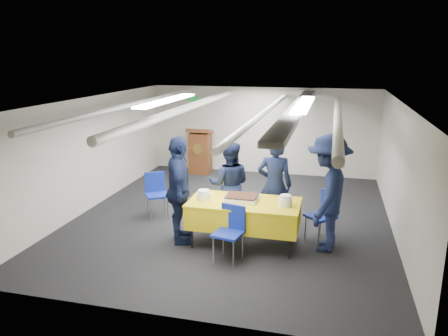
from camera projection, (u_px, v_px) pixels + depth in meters
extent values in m
plane|color=black|center=(232.00, 217.00, 8.66)|extent=(7.00, 7.00, 0.00)
cube|color=beige|center=(262.00, 131.00, 11.64)|extent=(6.00, 0.02, 2.30)
cube|color=beige|center=(93.00, 153.00, 9.07)|extent=(0.02, 7.00, 2.30)
cube|color=beige|center=(398.00, 171.00, 7.66)|extent=(0.02, 7.00, 2.30)
cube|color=white|center=(233.00, 101.00, 8.08)|extent=(6.00, 7.00, 0.02)
cylinder|color=silver|center=(134.00, 104.00, 8.58)|extent=(0.10, 6.90, 0.10)
cylinder|color=silver|center=(187.00, 108.00, 8.33)|extent=(0.14, 6.90, 0.14)
cylinder|color=silver|center=(265.00, 112.00, 7.98)|extent=(0.10, 6.90, 0.10)
cylinder|color=silver|center=(338.00, 117.00, 7.69)|extent=(0.14, 6.90, 0.14)
cube|color=gray|center=(298.00, 108.00, 7.82)|extent=(0.28, 6.90, 0.08)
cube|color=white|center=(167.00, 100.00, 8.39)|extent=(0.25, 2.60, 0.04)
cube|color=white|center=(304.00, 104.00, 7.78)|extent=(0.25, 2.60, 0.04)
cube|color=#0C591E|center=(194.00, 99.00, 11.87)|extent=(0.30, 0.04, 0.12)
cylinder|color=black|center=(192.00, 238.00, 7.23)|extent=(0.04, 0.04, 0.36)
cylinder|color=black|center=(289.00, 248.00, 6.85)|extent=(0.04, 0.04, 0.36)
cylinder|color=black|center=(204.00, 223.00, 7.89)|extent=(0.04, 0.04, 0.36)
cylinder|color=black|center=(293.00, 231.00, 7.51)|extent=(0.04, 0.04, 0.36)
cube|color=yellow|center=(244.00, 214.00, 7.28)|extent=(1.82, 0.92, 0.39)
cube|color=yellow|center=(244.00, 202.00, 7.22)|extent=(1.84, 0.94, 0.03)
cube|color=white|center=(242.00, 198.00, 7.27)|extent=(0.52, 0.42, 0.06)
cube|color=black|center=(242.00, 196.00, 7.26)|extent=(0.50, 0.40, 0.03)
sphere|color=#103398|center=(226.00, 198.00, 7.14)|extent=(0.04, 0.04, 0.04)
sphere|color=#103398|center=(231.00, 192.00, 7.49)|extent=(0.04, 0.04, 0.04)
sphere|color=#103398|center=(232.00, 199.00, 7.11)|extent=(0.04, 0.04, 0.04)
sphere|color=#103398|center=(237.00, 192.00, 7.47)|extent=(0.04, 0.04, 0.04)
sphere|color=#103398|center=(239.00, 199.00, 7.09)|extent=(0.04, 0.04, 0.04)
sphere|color=#103398|center=(244.00, 193.00, 7.44)|extent=(0.04, 0.04, 0.04)
sphere|color=#103398|center=(246.00, 200.00, 7.06)|extent=(0.04, 0.04, 0.04)
sphere|color=#103398|center=(251.00, 193.00, 7.41)|extent=(0.04, 0.04, 0.04)
sphere|color=#103398|center=(253.00, 201.00, 7.03)|extent=(0.04, 0.04, 0.04)
sphere|color=#103398|center=(257.00, 194.00, 7.39)|extent=(0.04, 0.04, 0.04)
sphere|color=#103398|center=(226.00, 196.00, 7.23)|extent=(0.04, 0.04, 0.04)
sphere|color=#103398|center=(256.00, 199.00, 7.12)|extent=(0.04, 0.04, 0.04)
sphere|color=#103398|center=(227.00, 195.00, 7.32)|extent=(0.04, 0.04, 0.04)
sphere|color=#103398|center=(257.00, 197.00, 7.20)|extent=(0.04, 0.04, 0.04)
sphere|color=#103398|center=(228.00, 193.00, 7.41)|extent=(0.04, 0.04, 0.04)
sphere|color=#103398|center=(258.00, 195.00, 7.29)|extent=(0.04, 0.04, 0.04)
cylinder|color=white|center=(204.00, 196.00, 7.32)|extent=(0.23, 0.23, 0.11)
cylinder|color=white|center=(204.00, 191.00, 7.30)|extent=(0.19, 0.19, 0.05)
cylinder|color=white|center=(285.00, 202.00, 6.99)|extent=(0.22, 0.22, 0.13)
cylinder|color=white|center=(286.00, 197.00, 6.97)|extent=(0.18, 0.18, 0.05)
cube|color=brown|center=(200.00, 153.00, 11.76)|extent=(0.55, 0.45, 1.10)
cube|color=brown|center=(200.00, 131.00, 11.58)|extent=(0.62, 0.53, 0.21)
cylinder|color=gold|center=(198.00, 149.00, 11.50)|extent=(0.28, 0.02, 0.28)
cylinder|color=gray|center=(213.00, 250.00, 6.71)|extent=(0.02, 0.02, 0.43)
cylinder|color=gray|center=(233.00, 254.00, 6.56)|extent=(0.02, 0.02, 0.43)
cylinder|color=gray|center=(223.00, 242.00, 7.00)|extent=(0.02, 0.02, 0.43)
cylinder|color=gray|center=(242.00, 246.00, 6.86)|extent=(0.02, 0.02, 0.43)
cube|color=navy|center=(228.00, 234.00, 6.72)|extent=(0.50, 0.50, 0.04)
cube|color=navy|center=(233.00, 216.00, 6.83)|extent=(0.40, 0.12, 0.40)
cylinder|color=gray|center=(305.00, 228.00, 7.56)|extent=(0.02, 0.02, 0.43)
cylinder|color=gray|center=(319.00, 235.00, 7.28)|extent=(0.02, 0.02, 0.43)
cylinder|color=gray|center=(320.00, 224.00, 7.73)|extent=(0.02, 0.02, 0.43)
cylinder|color=gray|center=(334.00, 231.00, 7.44)|extent=(0.02, 0.02, 0.43)
cube|color=navy|center=(320.00, 216.00, 7.44)|extent=(0.59, 0.59, 0.04)
cube|color=navy|center=(329.00, 202.00, 7.48)|extent=(0.31, 0.32, 0.40)
cylinder|color=gray|center=(150.00, 210.00, 8.42)|extent=(0.02, 0.02, 0.43)
cylinder|color=gray|center=(168.00, 208.00, 8.53)|extent=(0.02, 0.02, 0.43)
cylinder|color=gray|center=(147.00, 205.00, 8.73)|extent=(0.02, 0.02, 0.43)
cylinder|color=gray|center=(164.00, 203.00, 8.84)|extent=(0.02, 0.02, 0.43)
cube|color=navy|center=(157.00, 195.00, 8.57)|extent=(0.58, 0.58, 0.04)
cube|color=navy|center=(155.00, 182.00, 8.69)|extent=(0.35, 0.26, 0.40)
imported|color=black|center=(274.00, 185.00, 7.80)|extent=(0.66, 0.46, 1.72)
imported|color=black|center=(229.00, 185.00, 8.03)|extent=(0.85, 0.70, 1.61)
imported|color=black|center=(179.00, 191.00, 7.30)|extent=(0.83, 1.17, 1.84)
imported|color=black|center=(328.00, 193.00, 7.02)|extent=(0.92, 1.35, 1.93)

